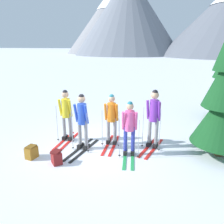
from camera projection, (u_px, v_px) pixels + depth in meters
The scene contains 9 objects.
ground_plane at pixel (104, 147), 7.18m from camera, with size 400.00×400.00×0.00m, color white.
skier_in_yellow at pixel (66, 113), 7.44m from camera, with size 0.61×1.58×1.75m.
skier_in_blue at pixel (82, 120), 6.78m from camera, with size 0.61×1.74×1.76m.
skier_in_orange at pixel (112, 117), 7.15m from camera, with size 0.61×1.60×1.68m.
skier_in_pink at pixel (129, 127), 6.42m from camera, with size 0.67×1.61×1.64m.
skier_in_purple at pixel (154, 115), 6.89m from camera, with size 0.61×1.63×1.87m.
backpack_on_snow_front at pixel (57, 157), 6.14m from camera, with size 0.40×0.39×0.38m.
backpack_on_snow_beside at pixel (31, 152), 6.44m from camera, with size 0.28×0.35×0.38m.
mountain_ridge_distant at pixel (198, 13), 67.65m from camera, with size 99.34×56.86×25.21m.
Camera 1 is at (2.37, -6.12, 3.14)m, focal length 35.90 mm.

